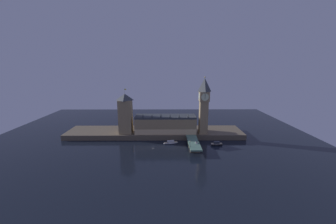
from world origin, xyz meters
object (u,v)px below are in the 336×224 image
object	(u,v)px
boat_upstream	(171,143)
pedestrian_near_rail	(190,146)
victoria_tower	(125,113)
pedestrian_far_rail	(188,138)
clock_tower	(204,104)
car_southbound_lead	(196,143)
pedestrian_mid_walk	(198,140)
boat_downstream	(217,144)
street_lamp_near	(190,143)

from	to	relation	value
boat_upstream	pedestrian_near_rail	bearing A→B (deg)	-53.31
victoria_tower	pedestrian_far_rail	bearing A→B (deg)	-18.05
clock_tower	pedestrian_near_rail	xyz separation A→B (m)	(-20.49, -44.72, -34.48)
car_southbound_lead	pedestrian_near_rail	distance (m)	11.90
victoria_tower	car_southbound_lead	bearing A→B (deg)	-25.36
pedestrian_mid_walk	pedestrian_far_rail	world-z (taller)	pedestrian_mid_walk
car_southbound_lead	pedestrian_far_rail	bearing A→B (deg)	117.93
victoria_tower	pedestrian_mid_walk	distance (m)	91.69
car_southbound_lead	pedestrian_mid_walk	xyz separation A→B (m)	(2.56, 8.30, 0.29)
pedestrian_far_rail	boat_downstream	world-z (taller)	pedestrian_far_rail
car_southbound_lead	boat_upstream	xyz separation A→B (m)	(-26.81, 16.58, -6.31)
boat_downstream	pedestrian_far_rail	bearing A→B (deg)	174.98
victoria_tower	pedestrian_near_rail	xyz separation A→B (m)	(73.38, -47.50, -22.46)
pedestrian_near_rail	car_southbound_lead	bearing A→B (deg)	49.73
pedestrian_far_rail	victoria_tower	bearing A→B (deg)	161.95
clock_tower	car_southbound_lead	xyz separation A→B (m)	(-12.80, -35.64, -34.77)
pedestrian_near_rail	boat_downstream	xyz separation A→B (m)	(32.01, 20.78, -6.47)
pedestrian_near_rail	street_lamp_near	bearing A→B (deg)	-106.76
clock_tower	boat_upstream	bearing A→B (deg)	-154.30
car_southbound_lead	boat_downstream	size ratio (longest dim) A/B	0.33
pedestrian_mid_walk	car_southbound_lead	bearing A→B (deg)	-107.17
boat_upstream	pedestrian_mid_walk	bearing A→B (deg)	-15.74
pedestrian_far_rail	street_lamp_near	size ratio (longest dim) A/B	0.24
street_lamp_near	car_southbound_lead	bearing A→B (deg)	52.14
boat_upstream	victoria_tower	bearing A→B (deg)	158.07
pedestrian_near_rail	pedestrian_mid_walk	xyz separation A→B (m)	(10.25, 17.38, -0.01)
victoria_tower	pedestrian_near_rail	world-z (taller)	victoria_tower
victoria_tower	boat_downstream	bearing A→B (deg)	-14.23
clock_tower	boat_downstream	bearing A→B (deg)	-64.30
car_southbound_lead	boat_upstream	size ratio (longest dim) A/B	0.26
pedestrian_near_rail	street_lamp_near	world-z (taller)	street_lamp_near
pedestrian_far_rail	boat_upstream	distance (m)	20.28
pedestrian_mid_walk	boat_upstream	bearing A→B (deg)	164.26
clock_tower	boat_upstream	world-z (taller)	clock_tower
victoria_tower	pedestrian_near_rail	distance (m)	90.25
clock_tower	victoria_tower	world-z (taller)	clock_tower
boat_downstream	pedestrian_mid_walk	bearing A→B (deg)	-171.13
pedestrian_mid_walk	boat_upstream	distance (m)	31.22
car_southbound_lead	pedestrian_near_rail	size ratio (longest dim) A/B	2.55
street_lamp_near	boat_upstream	bearing A→B (deg)	124.75
clock_tower	victoria_tower	distance (m)	94.68
victoria_tower	boat_upstream	world-z (taller)	victoria_tower
pedestrian_mid_walk	boat_upstream	size ratio (longest dim) A/B	0.10
pedestrian_near_rail	boat_upstream	bearing A→B (deg)	126.69
pedestrian_near_rail	pedestrian_mid_walk	world-z (taller)	pedestrian_near_rail
pedestrian_mid_walk	street_lamp_near	xyz separation A→B (m)	(-10.65, -18.71, 3.20)
car_southbound_lead	pedestrian_mid_walk	world-z (taller)	pedestrian_mid_walk
pedestrian_far_rail	pedestrian_near_rail	bearing A→B (deg)	-90.00
car_southbound_lead	boat_upstream	distance (m)	32.14
victoria_tower	car_southbound_lead	distance (m)	92.56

